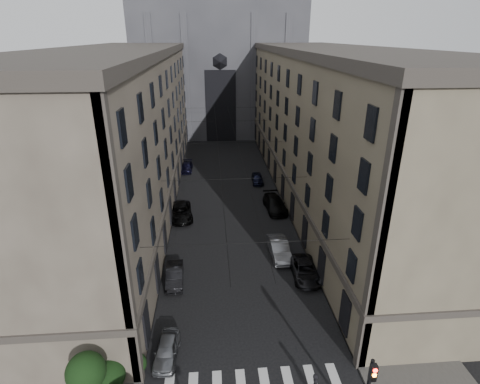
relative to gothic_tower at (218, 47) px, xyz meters
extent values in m
cube|color=#383533|center=(-10.50, -38.96, -17.72)|extent=(7.00, 80.00, 0.15)
cube|color=#383533|center=(10.50, -38.96, -17.72)|extent=(7.00, 80.00, 0.15)
cube|color=#484137|center=(-13.50, -38.96, -8.80)|extent=(13.00, 60.00, 18.00)
cube|color=#38332D|center=(-13.50, -38.96, 0.60)|extent=(13.60, 60.60, 0.90)
cube|color=#38332D|center=(-13.50, -38.96, -13.60)|extent=(13.40, 60.30, 0.50)
cube|color=brown|center=(13.50, -38.96, -8.80)|extent=(13.00, 60.00, 18.00)
cube|color=#38332D|center=(13.50, -38.96, 0.60)|extent=(13.60, 60.60, 0.90)
cube|color=#38332D|center=(13.50, -38.96, -13.60)|extent=(13.40, 60.30, 0.50)
cube|color=#2D2D33|center=(0.00, 0.04, -2.80)|extent=(34.00, 22.00, 30.00)
cube|color=black|center=(0.00, -11.01, -10.80)|extent=(6.00, 0.30, 14.00)
cube|color=black|center=(5.60, -73.18, -13.20)|extent=(0.34, 0.30, 1.00)
cylinder|color=#FF0C07|center=(5.60, -73.34, -12.88)|extent=(0.22, 0.05, 0.22)
cylinder|color=orange|center=(5.60, -73.34, -13.20)|extent=(0.22, 0.05, 0.22)
cylinder|color=black|center=(5.60, -73.34, -13.52)|extent=(0.22, 0.05, 0.22)
sphere|color=black|center=(-8.80, -69.16, -16.65)|extent=(2.00, 2.00, 2.00)
sphere|color=black|center=(-7.40, -68.16, -16.95)|extent=(1.40, 1.40, 1.40)
sphere|color=black|center=(-9.50, -70.46, -14.85)|extent=(2.20, 2.20, 2.20)
cylinder|color=black|center=(0.00, -64.96, -10.30)|extent=(14.00, 0.03, 0.03)
cylinder|color=black|center=(0.00, -52.96, -10.30)|extent=(14.00, 0.03, 0.03)
cylinder|color=black|center=(0.00, -39.96, -10.30)|extent=(14.00, 0.03, 0.03)
cylinder|color=black|center=(0.00, -26.96, -10.30)|extent=(14.00, 0.03, 0.03)
cylinder|color=black|center=(0.00, -14.96, -10.30)|extent=(14.00, 0.03, 0.03)
cylinder|color=black|center=(-1.30, -38.96, -10.70)|extent=(0.03, 60.00, 0.03)
cylinder|color=black|center=(1.30, -38.96, -10.70)|extent=(0.03, 60.00, 0.03)
imported|color=slate|center=(-5.58, -66.96, -17.16)|extent=(1.79, 3.85, 1.28)
imported|color=black|center=(-5.72, -58.52, -17.11)|extent=(1.66, 4.25, 1.38)
imported|color=black|center=(-5.99, -45.88, -17.02)|extent=(3.20, 5.84, 1.55)
imported|color=black|center=(-6.20, -29.07, -17.15)|extent=(1.97, 4.54, 1.30)
imported|color=gray|center=(4.20, -55.03, -16.98)|extent=(1.91, 5.02, 1.63)
imported|color=black|center=(5.90, -58.63, -17.11)|extent=(2.34, 4.97, 1.37)
imported|color=black|center=(5.53, -44.54, -16.98)|extent=(2.70, 5.77, 1.63)
imported|color=black|center=(4.50, -35.12, -17.12)|extent=(1.73, 4.02, 1.35)
camera|label=1|loc=(-2.16, -86.36, 2.45)|focal=28.00mm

